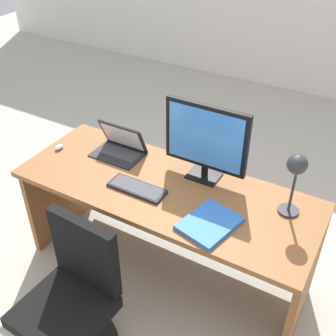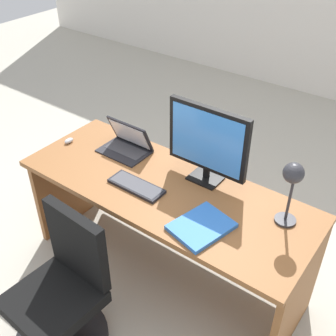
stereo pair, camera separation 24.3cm
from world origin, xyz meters
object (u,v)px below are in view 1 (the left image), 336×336
mouse (59,147)px  desk_lamp (296,172)px  desk (169,208)px  office_chair (72,307)px  monitor (206,139)px  laptop (121,144)px  book (209,223)px  keyboard (137,188)px

mouse → desk_lamp: desk_lamp is taller
desk → office_chair: (-0.17, -0.81, -0.20)m
desk → monitor: bearing=45.8°
monitor → laptop: bearing=-177.1°
desk → monitor: (0.16, 0.16, 0.50)m
book → mouse: bearing=171.9°
desk → office_chair: office_chair is taller
laptop → desk_lamp: bearing=-2.7°
monitor → book: bearing=-60.1°
monitor → desk_lamp: monitor is taller
laptop → keyboard: (0.32, -0.29, -0.05)m
monitor → desk_lamp: bearing=-8.8°
desk → office_chair: bearing=-101.6°
laptop → office_chair: size_ratio=0.38×
keyboard → office_chair: bearing=-92.7°
laptop → desk_lamp: 1.20m
keyboard → mouse: 0.73m
laptop → mouse: (-0.40, -0.18, -0.05)m
desk → mouse: mouse is taller
desk → desk_lamp: 0.89m
office_chair → desk_lamp: bearing=44.8°
desk_lamp → office_chair: 1.44m
desk → desk_lamp: bearing=6.0°
mouse → office_chair: bearing=-47.7°
laptop → desk_lamp: (1.18, -0.06, 0.23)m
desk → book: book is taller
book → office_chair: office_chair is taller
desk → laptop: (-0.46, 0.13, 0.28)m
monitor → office_chair: size_ratio=0.61×
laptop → desk_lamp: size_ratio=0.84×
keyboard → desk_lamp: 0.93m
desk → book: size_ratio=5.16×
laptop → mouse: 0.44m
book → desk_lamp: bearing=41.4°
laptop → mouse: bearing=-155.4°
desk → monitor: monitor is taller
laptop → office_chair: laptop is taller
book → desk: bearing=149.5°
mouse → book: mouse is taller
desk_lamp → book: bearing=-138.6°
mouse → keyboard: bearing=-8.8°
office_chair → monitor: bearing=71.5°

